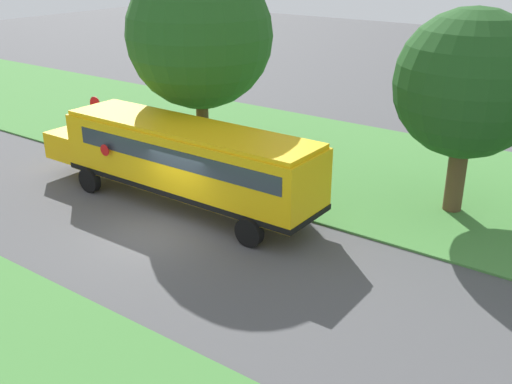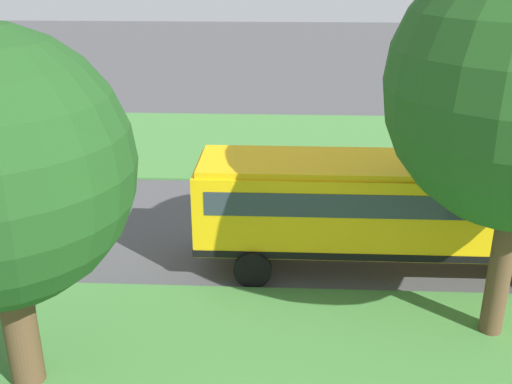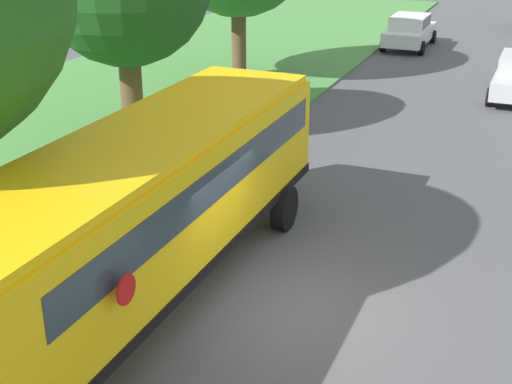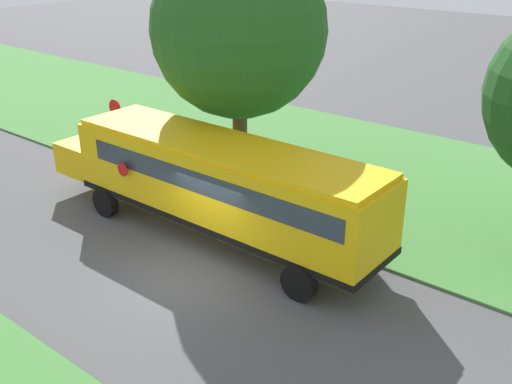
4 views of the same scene
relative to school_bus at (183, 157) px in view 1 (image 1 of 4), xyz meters
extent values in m
plane|color=#4C4C4F|center=(2.52, 0.87, -1.92)|extent=(120.00, 120.00, 0.00)
cube|color=#47843D|center=(-7.48, 0.87, -1.88)|extent=(12.00, 80.00, 0.08)
cube|color=yellow|center=(0.00, 0.29, -0.02)|extent=(2.50, 10.50, 2.20)
cube|color=yellow|center=(0.00, -5.91, -0.57)|extent=(2.20, 1.90, 1.10)
cube|color=yellow|center=(0.00, 0.29, 1.16)|extent=(2.35, 10.29, 0.16)
cube|color=black|center=(0.00, 0.29, -1.00)|extent=(2.54, 10.54, 0.20)
cube|color=#2D3842|center=(0.00, 0.59, 0.44)|extent=(2.53, 9.24, 0.64)
cube|color=#2D3842|center=(0.00, -4.91, 0.44)|extent=(2.25, 0.12, 0.80)
cylinder|color=red|center=(1.43, -2.60, 0.13)|extent=(0.03, 0.44, 0.44)
cylinder|color=black|center=(1.25, -3.91, -1.42)|extent=(0.30, 1.00, 1.00)
cylinder|color=black|center=(-1.25, -3.91, -1.42)|extent=(0.30, 1.00, 1.00)
cylinder|color=black|center=(1.25, 3.96, -1.42)|extent=(0.30, 1.00, 1.00)
cylinder|color=black|center=(-1.25, 3.96, -1.42)|extent=(0.30, 1.00, 1.00)
cylinder|color=brown|center=(-3.13, -1.71, -0.12)|extent=(0.52, 0.52, 3.61)
sphere|color=#23561E|center=(-3.13, -1.71, 3.89)|extent=(5.87, 5.87, 5.87)
sphere|color=#23561E|center=(-2.88, -2.16, 3.80)|extent=(4.11, 4.11, 4.11)
cylinder|color=brown|center=(-5.36, 8.39, -0.51)|extent=(0.67, 0.67, 2.83)
sphere|color=#1E4C1C|center=(-5.36, 8.39, 2.83)|extent=(5.13, 5.13, 5.13)
sphere|color=#1E4C1C|center=(-5.51, 7.68, 2.63)|extent=(2.92, 2.92, 2.92)
cylinder|color=gray|center=(-2.08, -7.25, -0.87)|extent=(0.08, 0.08, 2.10)
cylinder|color=red|center=(-2.08, -7.25, 0.48)|extent=(0.03, 0.68, 0.68)
cylinder|color=#2D4C33|center=(-3.45, -5.86, -1.47)|extent=(0.56, 0.56, 0.90)
camera|label=1|loc=(15.24, 14.38, 7.26)|focal=42.00mm
camera|label=2|loc=(-15.18, 3.21, 6.42)|focal=42.00mm
camera|label=3|loc=(6.23, -9.55, 5.04)|focal=50.00mm
camera|label=4|loc=(12.20, 11.35, 6.98)|focal=42.00mm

